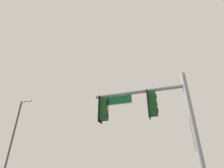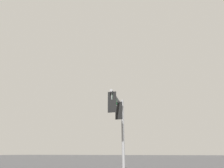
{
  "view_description": "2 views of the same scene",
  "coord_description": "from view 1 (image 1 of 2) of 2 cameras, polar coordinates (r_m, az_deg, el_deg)",
  "views": [
    {
      "loc": [
        -8.05,
        0.46,
        1.49
      ],
      "look_at": [
        -4.37,
        -6.95,
        5.76
      ],
      "focal_mm": 28.0,
      "sensor_mm": 36.0,
      "label": 1
    },
    {
      "loc": [
        5.63,
        -2.92,
        1.35
      ],
      "look_at": [
        -7.24,
        -7.76,
        6.85
      ],
      "focal_mm": 28.0,
      "sensor_mm": 36.0,
      "label": 2
    }
  ],
  "objects": [
    {
      "name": "signal_pole_near",
      "position": [
        7.89,
        12.44,
        -9.23
      ],
      "size": [
        4.28,
        0.94,
        5.54
      ],
      "color": "gray",
      "rests_on": "ground_plane"
    },
    {
      "name": "street_lamp",
      "position": [
        19.77,
        -29.35,
        -14.57
      ],
      "size": [
        1.85,
        0.38,
        8.3
      ],
      "color": "#4C4C51",
      "rests_on": "ground_plane"
    }
  ]
}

